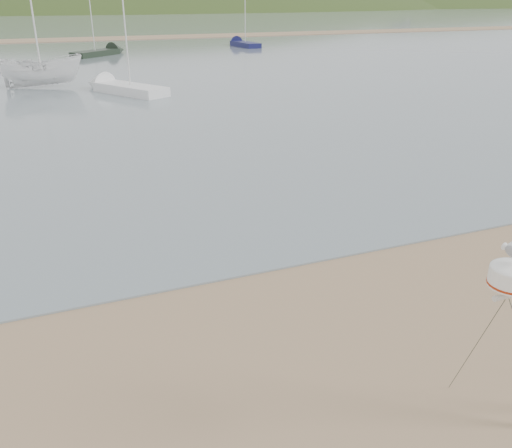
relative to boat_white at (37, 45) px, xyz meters
name	(u,v)px	position (x,y,z in m)	size (l,w,h in m)	color
water	(21,21)	(-0.62, 100.91, -2.47)	(560.00, 256.00, 0.04)	slate
sandbar	(25,41)	(-0.62, 38.91, -2.41)	(560.00, 7.00, 0.07)	#8F7152
hill_ridge	(76,61)	(17.90, 203.91, -22.19)	(620.00, 180.00, 80.00)	#293B18
boat_white	(37,45)	(0.00, 0.00, 0.00)	(1.84, 1.89, 4.90)	white
sailboat_white_near	(113,86)	(3.72, -3.01, -2.19)	(4.50, 6.40, 6.43)	white
sailboat_dark_mid	(108,51)	(6.48, 18.73, -2.19)	(6.00, 5.62, 6.59)	black
sailboat_blue_far	(239,43)	(21.33, 22.89, -2.19)	(2.06, 6.35, 6.22)	#141646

